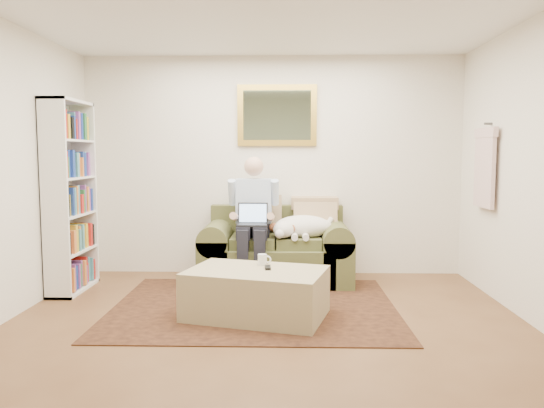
{
  "coord_description": "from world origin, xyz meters",
  "views": [
    {
      "loc": [
        0.18,
        -3.87,
        1.45
      ],
      "look_at": [
        0.03,
        1.36,
        0.95
      ],
      "focal_mm": 35.0,
      "sensor_mm": 36.0,
      "label": 1
    }
  ],
  "objects_px": {
    "sofa": "(276,256)",
    "ottoman": "(256,294)",
    "sleeping_dog": "(303,227)",
    "laptop": "(253,219)",
    "coffee_mug": "(262,260)",
    "seated_man": "(253,221)",
    "bookshelf": "(70,197)"
  },
  "relations": [
    {
      "from": "laptop",
      "to": "sleeping_dog",
      "type": "relative_size",
      "value": 0.47
    },
    {
      "from": "sofa",
      "to": "coffee_mug",
      "type": "distance_m",
      "value": 1.15
    },
    {
      "from": "seated_man",
      "to": "bookshelf",
      "type": "height_order",
      "value": "bookshelf"
    },
    {
      "from": "coffee_mug",
      "to": "bookshelf",
      "type": "xyz_separation_m",
      "value": [
        -2.05,
        0.69,
        0.52
      ]
    },
    {
      "from": "ottoman",
      "to": "laptop",
      "type": "bearing_deg",
      "value": 95.38
    },
    {
      "from": "laptop",
      "to": "coffee_mug",
      "type": "distance_m",
      "value": 0.96
    },
    {
      "from": "bookshelf",
      "to": "laptop",
      "type": "bearing_deg",
      "value": 6.64
    },
    {
      "from": "laptop",
      "to": "sleeping_dog",
      "type": "xyz_separation_m",
      "value": [
        0.55,
        0.13,
        -0.1
      ]
    },
    {
      "from": "sofa",
      "to": "bookshelf",
      "type": "bearing_deg",
      "value": -168.44
    },
    {
      "from": "coffee_mug",
      "to": "bookshelf",
      "type": "distance_m",
      "value": 2.22
    },
    {
      "from": "sleeping_dog",
      "to": "coffee_mug",
      "type": "bearing_deg",
      "value": -111.24
    },
    {
      "from": "seated_man",
      "to": "laptop",
      "type": "relative_size",
      "value": 4.33
    },
    {
      "from": "sofa",
      "to": "laptop",
      "type": "distance_m",
      "value": 0.56
    },
    {
      "from": "seated_man",
      "to": "sleeping_dog",
      "type": "bearing_deg",
      "value": 7.13
    },
    {
      "from": "seated_man",
      "to": "coffee_mug",
      "type": "height_order",
      "value": "seated_man"
    },
    {
      "from": "bookshelf",
      "to": "sofa",
      "type": "bearing_deg",
      "value": 11.56
    },
    {
      "from": "sleeping_dog",
      "to": "coffee_mug",
      "type": "height_order",
      "value": "sleeping_dog"
    },
    {
      "from": "sofa",
      "to": "seated_man",
      "type": "relative_size",
      "value": 1.19
    },
    {
      "from": "sleeping_dog",
      "to": "seated_man",
      "type": "bearing_deg",
      "value": -172.87
    },
    {
      "from": "sleeping_dog",
      "to": "bookshelf",
      "type": "xyz_separation_m",
      "value": [
        -2.46,
        -0.36,
        0.36
      ]
    },
    {
      "from": "sofa",
      "to": "coffee_mug",
      "type": "xyz_separation_m",
      "value": [
        -0.1,
        -1.13,
        0.19
      ]
    },
    {
      "from": "sofa",
      "to": "ottoman",
      "type": "relative_size",
      "value": 1.42
    },
    {
      "from": "seated_man",
      "to": "sleeping_dog",
      "type": "height_order",
      "value": "seated_man"
    },
    {
      "from": "sofa",
      "to": "ottoman",
      "type": "xyz_separation_m",
      "value": [
        -0.15,
        -1.33,
        -0.08
      ]
    },
    {
      "from": "sofa",
      "to": "sleeping_dog",
      "type": "xyz_separation_m",
      "value": [
        0.3,
        -0.08,
        0.35
      ]
    },
    {
      "from": "seated_man",
      "to": "sofa",
      "type": "bearing_deg",
      "value": 31.45
    },
    {
      "from": "seated_man",
      "to": "laptop",
      "type": "bearing_deg",
      "value": -90.0
    },
    {
      "from": "sofa",
      "to": "bookshelf",
      "type": "distance_m",
      "value": 2.31
    },
    {
      "from": "sofa",
      "to": "seated_man",
      "type": "height_order",
      "value": "seated_man"
    },
    {
      "from": "seated_man",
      "to": "bookshelf",
      "type": "distance_m",
      "value": 1.95
    },
    {
      "from": "seated_man",
      "to": "coffee_mug",
      "type": "xyz_separation_m",
      "value": [
        0.15,
        -0.97,
        -0.23
      ]
    },
    {
      "from": "sofa",
      "to": "sleeping_dog",
      "type": "height_order",
      "value": "sofa"
    }
  ]
}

